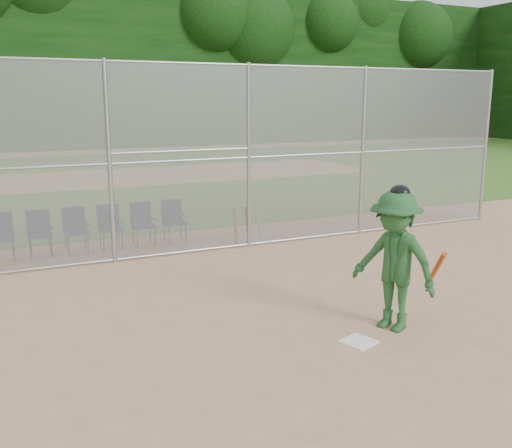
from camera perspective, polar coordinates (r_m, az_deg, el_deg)
name	(u,v)px	position (r m, az deg, el deg)	size (l,w,h in m)	color
ground	(332,335)	(8.22, 7.57, -10.92)	(100.00, 100.00, 0.00)	tan
grass_strip	(99,178)	(24.88, -15.41, 4.44)	(100.00, 100.00, 0.00)	#34641E
dirt_patch_far	(99,178)	(24.88, -15.41, 4.44)	(24.00, 24.00, 0.00)	tan
backstop_fence	(206,156)	(12.11, -5.07, 6.78)	(16.09, 0.09, 4.00)	gray
treeline	(83,46)	(26.74, -16.89, 16.69)	(81.00, 60.00, 11.00)	black
home_plate	(359,342)	(8.04, 10.24, -11.50)	(0.41, 0.41, 0.02)	white
batter_at_plate	(394,261)	(8.27, 13.68, -3.59)	(1.16, 1.48, 2.09)	#215328
water_cooler	(404,216)	(15.73, 14.58, 0.82)	(0.31, 0.31, 0.39)	white
spare_bats	(247,225)	(13.04, -0.87, -0.11)	(0.66, 0.26, 0.85)	#D84C14
chair_0	(2,238)	(12.73, -24.10, -1.24)	(0.54, 0.52, 0.96)	#0F1939
chair_1	(40,234)	(12.75, -20.81, -0.94)	(0.54, 0.52, 0.96)	#0F1939
chair_2	(76,231)	(12.82, -17.56, -0.64)	(0.54, 0.52, 0.96)	#0F1939
chair_3	(111,227)	(12.93, -14.34, -0.34)	(0.54, 0.52, 0.96)	#0F1939
chair_4	(143,224)	(13.08, -11.20, -0.05)	(0.54, 0.52, 0.96)	#0F1939
chair_5	(175,222)	(13.27, -8.13, 0.24)	(0.54, 0.52, 0.96)	#0F1939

